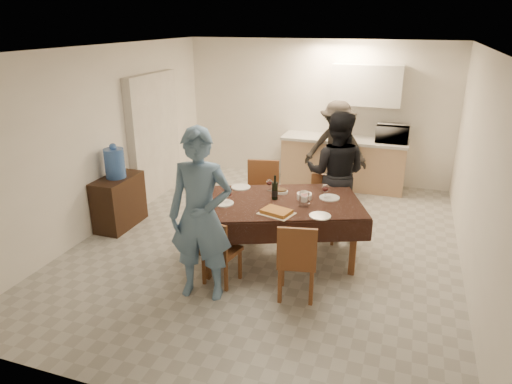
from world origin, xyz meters
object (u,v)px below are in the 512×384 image
savoury_tart (277,212)px  person_kitchen (336,149)px  person_far (336,174)px  water_pitcher (304,199)px  person_near (201,216)px  console (119,202)px  water_jug (115,163)px  dining_table (277,204)px  wine_bottle (275,187)px  microwave (392,133)px

savoury_tart → person_kitchen: person_kitchen is taller
savoury_tart → person_far: (0.45, 1.43, 0.06)m
water_pitcher → person_near: size_ratio=0.09×
console → water_jug: water_jug is taller
dining_table → savoury_tart: (0.10, -0.38, 0.06)m
dining_table → wine_bottle: (-0.05, 0.05, 0.19)m
person_kitchen → wine_bottle: bearing=-97.9°
dining_table → wine_bottle: wine_bottle is taller
person_near → water_pitcher: bearing=39.6°
dining_table → water_jug: size_ratio=5.47×
dining_table → microwave: 3.28m
savoury_tart → person_near: (-0.65, -0.67, 0.13)m
person_far → microwave: bearing=-106.9°
console → person_near: bearing=-32.8°
savoury_tart → person_near: bearing=-134.1°
wine_bottle → person_kitchen: (0.35, 2.54, -0.13)m
water_pitcher → person_kitchen: (-0.05, 2.64, -0.07)m
person_far → wine_bottle: bearing=60.0°
wine_bottle → person_far: size_ratio=0.18×
dining_table → person_kitchen: size_ratio=1.43×
person_near → console: bearing=138.7°
console → microwave: size_ratio=1.51×
console → water_jug: size_ratio=1.93×
water_pitcher → person_far: bearing=79.7°
savoury_tart → microwave: 3.60m
savoury_tart → person_far: person_far is taller
console → savoury_tart: savoury_tart is taller
microwave → person_far: (-0.65, -1.99, -0.17)m
dining_table → water_pitcher: size_ratio=12.92×
console → savoury_tart: size_ratio=2.16×
person_far → person_kitchen: size_ratio=1.08×
wine_bottle → microwave: bearing=67.4°
person_far → person_kitchen: 1.56m
person_far → savoury_tart: bearing=73.5°
dining_table → person_kitchen: person_kitchen is taller
water_jug → water_pitcher: 2.87m
wine_bottle → person_far: 1.17m
wine_bottle → water_pitcher: wine_bottle is taller
console → water_pitcher: 2.91m
microwave → water_jug: bearing=37.4°
person_near → savoury_tart: bearing=37.4°
console → person_kitchen: 3.71m
water_pitcher → microwave: 3.21m
savoury_tart → microwave: bearing=72.3°
savoury_tart → person_kitchen: bearing=86.1°
dining_table → water_jug: 2.52m
water_jug → wine_bottle: bearing=-3.7°
water_jug → person_near: bearing=-32.8°
water_jug → savoury_tart: bearing=-12.8°
console → savoury_tart: (2.60, -0.59, 0.44)m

